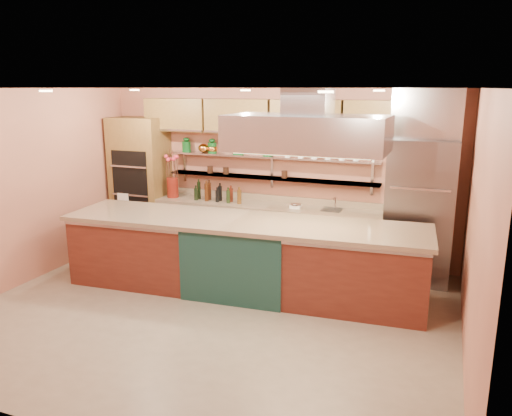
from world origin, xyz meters
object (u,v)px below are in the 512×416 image
at_px(refrigerator, 419,211).
at_px(green_canister, 237,149).
at_px(kitchen_scale, 296,205).
at_px(island, 242,256).
at_px(copper_kettle, 204,148).
at_px(flower_vase, 173,187).

distance_m(refrigerator, green_canister, 3.09).
bearing_deg(refrigerator, kitchen_scale, 179.70).
bearing_deg(kitchen_scale, green_canister, 149.26).
relative_size(island, kitchen_scale, 28.71).
bearing_deg(green_canister, island, -64.78).
bearing_deg(kitchen_scale, copper_kettle, 153.31).
xyz_separation_m(island, flower_vase, (-1.88, 1.34, 0.59)).
xyz_separation_m(flower_vase, kitchen_scale, (2.25, 0.00, -0.13)).
height_order(flower_vase, green_canister, green_canister).
bearing_deg(flower_vase, green_canister, 10.89).
height_order(refrigerator, island, refrigerator).
bearing_deg(green_canister, refrigerator, -4.41).
relative_size(flower_vase, green_canister, 1.91).
bearing_deg(island, copper_kettle, 127.15).
bearing_deg(flower_vase, refrigerator, -0.14).
bearing_deg(island, green_canister, 111.23).
height_order(island, green_canister, green_canister).
height_order(refrigerator, kitchen_scale, refrigerator).
height_order(island, copper_kettle, copper_kettle).
relative_size(refrigerator, island, 0.42).
height_order(island, flower_vase, flower_vase).
height_order(copper_kettle, green_canister, green_canister).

